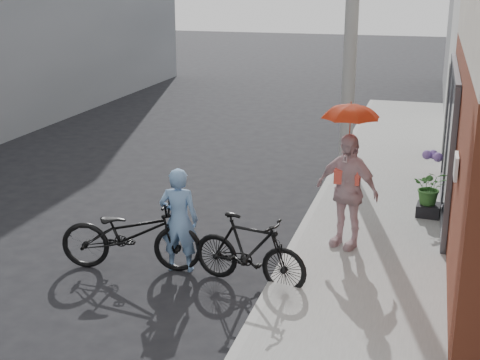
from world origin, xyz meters
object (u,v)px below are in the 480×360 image
at_px(bike_left, 131,234).
at_px(kimono_woman, 347,191).
at_px(bike_right, 250,251).
at_px(planter, 428,210).
at_px(utility_pole, 352,4).
at_px(officer, 179,220).

xyz_separation_m(bike_left, kimono_woman, (2.87, 1.44, 0.46)).
bearing_deg(bike_right, kimono_woman, -25.64).
height_order(kimono_woman, planter, kimono_woman).
xyz_separation_m(utility_pole, officer, (-1.59, -5.89, -2.74)).
relative_size(kimono_woman, planter, 4.48).
relative_size(bike_left, planter, 5.21).
bearing_deg(bike_right, planter, -24.89).
relative_size(officer, kimono_woman, 0.87).
bearing_deg(officer, bike_right, 162.90).
bearing_deg(officer, planter, -145.49).
bearing_deg(utility_pole, planter, -58.08).
xyz_separation_m(officer, bike_left, (-0.68, -0.16, -0.23)).
relative_size(utility_pole, officer, 4.58).
bearing_deg(kimono_woman, bike_right, -103.63).
height_order(bike_right, planter, bike_right).
height_order(bike_left, kimono_woman, kimono_woman).
xyz_separation_m(kimono_woman, planter, (1.21, 1.71, -0.77)).
xyz_separation_m(officer, bike_right, (1.09, -0.20, -0.26)).
height_order(utility_pole, planter, utility_pole).
relative_size(utility_pole, planter, 17.86).
relative_size(utility_pole, bike_left, 3.43).
bearing_deg(bike_left, officer, -87.46).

